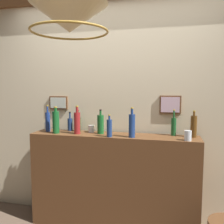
{
  "coord_description": "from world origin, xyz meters",
  "views": [
    {
      "loc": [
        0.57,
        -1.6,
        1.55
      ],
      "look_at": [
        0.0,
        0.81,
        1.29
      ],
      "focal_mm": 38.37,
      "sensor_mm": 36.0,
      "label": 1
    }
  ],
  "objects_px": {
    "liquor_bottle_brandy": "(56,122)",
    "pendant_lamp": "(69,19)",
    "liquor_bottle_rye": "(174,126)",
    "liquor_bottle_bourbon": "(132,125)",
    "glass_tumbler_highball": "(47,126)",
    "liquor_bottle_vodka": "(101,124)",
    "glass_tumbler_shot": "(188,136)",
    "liquor_bottle_gin": "(70,124)",
    "liquor_bottle_whiskey": "(48,121)",
    "liquor_bottle_vermouth": "(194,126)",
    "liquor_bottle_sherry": "(109,128)",
    "liquor_bottle_rum": "(77,122)",
    "glass_tumbler_rocks": "(91,129)",
    "liquor_bottle_tequila": "(78,123)"
  },
  "relations": [
    {
      "from": "liquor_bottle_vodka",
      "to": "glass_tumbler_rocks",
      "type": "bearing_deg",
      "value": 155.55
    },
    {
      "from": "liquor_bottle_vodka",
      "to": "pendant_lamp",
      "type": "height_order",
      "value": "pendant_lamp"
    },
    {
      "from": "glass_tumbler_rocks",
      "to": "liquor_bottle_vodka",
      "type": "bearing_deg",
      "value": -24.45
    },
    {
      "from": "liquor_bottle_whiskey",
      "to": "liquor_bottle_rye",
      "type": "height_order",
      "value": "liquor_bottle_whiskey"
    },
    {
      "from": "glass_tumbler_rocks",
      "to": "glass_tumbler_highball",
      "type": "bearing_deg",
      "value": 178.63
    },
    {
      "from": "liquor_bottle_rye",
      "to": "liquor_bottle_bourbon",
      "type": "height_order",
      "value": "liquor_bottle_bourbon"
    },
    {
      "from": "liquor_bottle_bourbon",
      "to": "glass_tumbler_highball",
      "type": "relative_size",
      "value": 3.4
    },
    {
      "from": "liquor_bottle_rye",
      "to": "glass_tumbler_rocks",
      "type": "distance_m",
      "value": 0.9
    },
    {
      "from": "liquor_bottle_sherry",
      "to": "glass_tumbler_rocks",
      "type": "distance_m",
      "value": 0.33
    },
    {
      "from": "liquor_bottle_rum",
      "to": "pendant_lamp",
      "type": "xyz_separation_m",
      "value": [
        0.29,
        -0.84,
        0.85
      ]
    },
    {
      "from": "liquor_bottle_vermouth",
      "to": "liquor_bottle_vodka",
      "type": "xyz_separation_m",
      "value": [
        -0.97,
        -0.04,
        -0.01
      ]
    },
    {
      "from": "liquor_bottle_brandy",
      "to": "liquor_bottle_gin",
      "type": "height_order",
      "value": "liquor_bottle_brandy"
    },
    {
      "from": "liquor_bottle_rye",
      "to": "pendant_lamp",
      "type": "height_order",
      "value": "pendant_lamp"
    },
    {
      "from": "liquor_bottle_vodka",
      "to": "pendant_lamp",
      "type": "bearing_deg",
      "value": -87.28
    },
    {
      "from": "liquor_bottle_rum",
      "to": "liquor_bottle_whiskey",
      "type": "bearing_deg",
      "value": 171.79
    },
    {
      "from": "liquor_bottle_rye",
      "to": "glass_tumbler_highball",
      "type": "bearing_deg",
      "value": -179.64
    },
    {
      "from": "glass_tumbler_rocks",
      "to": "liquor_bottle_brandy",
      "type": "bearing_deg",
      "value": -158.1
    },
    {
      "from": "pendant_lamp",
      "to": "liquor_bottle_vermouth",
      "type": "bearing_deg",
      "value": 45.33
    },
    {
      "from": "liquor_bottle_sherry",
      "to": "liquor_bottle_whiskey",
      "type": "height_order",
      "value": "liquor_bottle_whiskey"
    },
    {
      "from": "liquor_bottle_whiskey",
      "to": "liquor_bottle_bourbon",
      "type": "bearing_deg",
      "value": -5.63
    },
    {
      "from": "liquor_bottle_vodka",
      "to": "glass_tumbler_highball",
      "type": "distance_m",
      "value": 0.69
    },
    {
      "from": "liquor_bottle_sherry",
      "to": "glass_tumbler_highball",
      "type": "relative_size",
      "value": 2.59
    },
    {
      "from": "glass_tumbler_shot",
      "to": "liquor_bottle_rye",
      "type": "bearing_deg",
      "value": 120.8
    },
    {
      "from": "liquor_bottle_brandy",
      "to": "liquor_bottle_gin",
      "type": "distance_m",
      "value": 0.2
    },
    {
      "from": "liquor_bottle_rye",
      "to": "liquor_bottle_gin",
      "type": "bearing_deg",
      "value": 179.67
    },
    {
      "from": "liquor_bottle_tequila",
      "to": "glass_tumbler_highball",
      "type": "height_order",
      "value": "liquor_bottle_tequila"
    },
    {
      "from": "liquor_bottle_vodka",
      "to": "glass_tumbler_highball",
      "type": "xyz_separation_m",
      "value": [
        -0.68,
        0.07,
        -0.06
      ]
    },
    {
      "from": "liquor_bottle_brandy",
      "to": "liquor_bottle_vodka",
      "type": "bearing_deg",
      "value": 10.23
    },
    {
      "from": "liquor_bottle_whiskey",
      "to": "glass_tumbler_highball",
      "type": "bearing_deg",
      "value": 124.54
    },
    {
      "from": "liquor_bottle_brandy",
      "to": "liquor_bottle_whiskey",
      "type": "distance_m",
      "value": 0.16
    },
    {
      "from": "liquor_bottle_vermouth",
      "to": "liquor_bottle_tequila",
      "type": "relative_size",
      "value": 1.09
    },
    {
      "from": "liquor_bottle_vodka",
      "to": "pendant_lamp",
      "type": "distance_m",
      "value": 1.25
    },
    {
      "from": "liquor_bottle_brandy",
      "to": "liquor_bottle_vermouth",
      "type": "bearing_deg",
      "value": 4.91
    },
    {
      "from": "liquor_bottle_whiskey",
      "to": "liquor_bottle_tequila",
      "type": "distance_m",
      "value": 0.35
    },
    {
      "from": "liquor_bottle_sherry",
      "to": "glass_tumbler_shot",
      "type": "xyz_separation_m",
      "value": [
        0.77,
        0.01,
        -0.04
      ]
    },
    {
      "from": "liquor_bottle_rye",
      "to": "liquor_bottle_tequila",
      "type": "relative_size",
      "value": 1.1
    },
    {
      "from": "liquor_bottle_whiskey",
      "to": "glass_tumbler_rocks",
      "type": "bearing_deg",
      "value": 7.59
    },
    {
      "from": "glass_tumbler_rocks",
      "to": "glass_tumbler_highball",
      "type": "height_order",
      "value": "glass_tumbler_highball"
    },
    {
      "from": "liquor_bottle_brandy",
      "to": "glass_tumbler_shot",
      "type": "bearing_deg",
      "value": -2.05
    },
    {
      "from": "liquor_bottle_brandy",
      "to": "pendant_lamp",
      "type": "xyz_separation_m",
      "value": [
        0.53,
        -0.81,
        0.85
      ]
    },
    {
      "from": "liquor_bottle_tequila",
      "to": "glass_tumbler_rocks",
      "type": "height_order",
      "value": "liquor_bottle_tequila"
    },
    {
      "from": "glass_tumbler_shot",
      "to": "liquor_bottle_whiskey",
      "type": "bearing_deg",
      "value": 175.22
    },
    {
      "from": "liquor_bottle_rye",
      "to": "liquor_bottle_vermouth",
      "type": "bearing_deg",
      "value": -12.23
    },
    {
      "from": "liquor_bottle_rum",
      "to": "liquor_bottle_bourbon",
      "type": "bearing_deg",
      "value": -3.99
    },
    {
      "from": "liquor_bottle_tequila",
      "to": "glass_tumbler_shot",
      "type": "distance_m",
      "value": 1.22
    },
    {
      "from": "glass_tumbler_rocks",
      "to": "liquor_bottle_gin",
      "type": "bearing_deg",
      "value": 173.82
    },
    {
      "from": "liquor_bottle_rye",
      "to": "glass_tumbler_rocks",
      "type": "relative_size",
      "value": 3.54
    },
    {
      "from": "liquor_bottle_brandy",
      "to": "liquor_bottle_rum",
      "type": "relative_size",
      "value": 0.96
    },
    {
      "from": "liquor_bottle_gin",
      "to": "liquor_bottle_whiskey",
      "type": "relative_size",
      "value": 0.73
    },
    {
      "from": "liquor_bottle_sherry",
      "to": "glass_tumbler_highball",
      "type": "bearing_deg",
      "value": 165.28
    }
  ]
}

